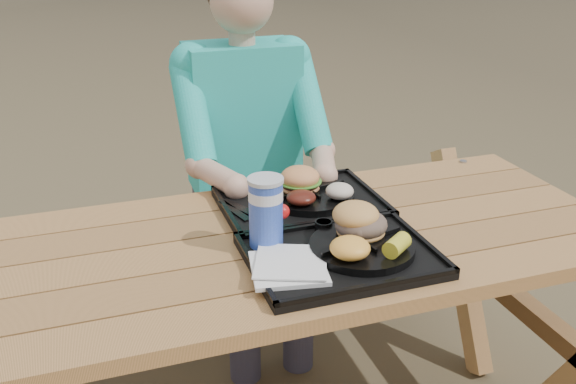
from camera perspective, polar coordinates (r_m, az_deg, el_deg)
name	(u,v)px	position (r m, az deg, el deg)	size (l,w,h in m)	color
picnic_table	(288,354)	(1.89, 0.00, -14.18)	(1.80, 1.49, 0.75)	#999999
tray_near	(340,257)	(1.58, 4.67, -5.75)	(0.45, 0.35, 0.02)	black
tray_far	(301,205)	(1.85, 1.15, -1.13)	(0.45, 0.35, 0.02)	black
plate_near	(362,247)	(1.59, 6.59, -4.87)	(0.26, 0.26, 0.02)	black
plate_far	(309,196)	(1.86, 1.92, -0.32)	(0.26, 0.26, 0.02)	black
napkin_stack	(288,267)	(1.50, 0.03, -6.64)	(0.17, 0.17, 0.02)	white
soda_cup	(266,214)	(1.57, -1.98, -1.96)	(0.08, 0.08, 0.17)	#1739AD
condiment_bbq	(324,226)	(1.67, 3.18, -3.05)	(0.05, 0.05, 0.03)	black
condiment_mustard	(343,223)	(1.70, 4.87, -2.73)	(0.04, 0.04, 0.03)	gold
sandwich	(362,210)	(1.60, 6.57, -1.64)	(0.12, 0.12, 0.13)	#DF9B4E
mac_cheese	(350,248)	(1.51, 5.54, -4.97)	(0.10, 0.10, 0.05)	#FFB743
corn_cob	(397,245)	(1.54, 9.65, -4.68)	(0.07, 0.07, 0.04)	yellow
cutlery_far	(241,208)	(1.80, -4.24, -1.46)	(0.03, 0.15, 0.01)	black
burger	(300,172)	(1.86, 1.08, 1.75)	(0.12, 0.12, 0.10)	#E58F50
baked_beans	(301,198)	(1.78, 1.18, -0.50)	(0.08, 0.08, 0.04)	#4F180F
potato_salad	(340,191)	(1.82, 4.61, 0.09)	(0.08, 0.08, 0.04)	beige
diner	(246,179)	(2.36, -3.77, 1.17)	(0.48, 0.84, 1.28)	#1CC9B9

